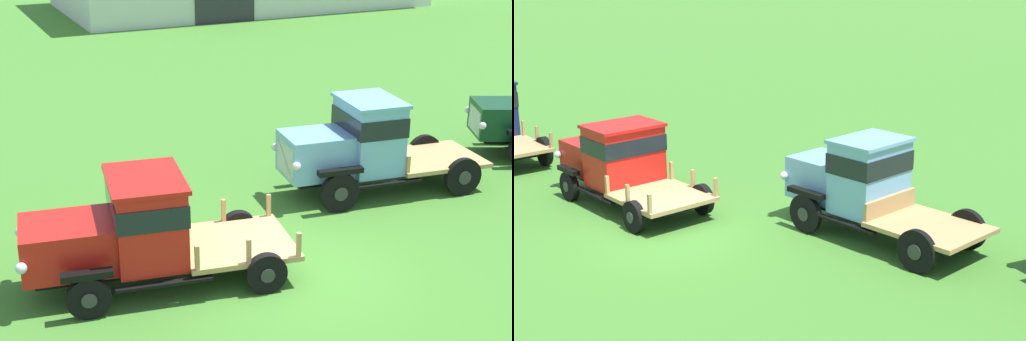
# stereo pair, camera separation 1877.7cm
# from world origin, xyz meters

# --- Properties ---
(ground_plane) EXTENTS (240.00, 240.00, 0.00)m
(ground_plane) POSITION_xyz_m (0.00, 0.00, 0.00)
(ground_plane) COLOR #3D7528
(vintage_truck_second_in_line) EXTENTS (5.20, 2.73, 2.09)m
(vintage_truck_second_in_line) POSITION_xyz_m (-2.76, 0.89, 1.09)
(vintage_truck_second_in_line) COLOR black
(vintage_truck_second_in_line) RESTS_ON ground
(vintage_truck_midrow_center) EXTENTS (5.13, 2.45, 2.28)m
(vintage_truck_midrow_center) POSITION_xyz_m (3.31, 2.95, 1.21)
(vintage_truck_midrow_center) COLOR black
(vintage_truck_midrow_center) RESTS_ON ground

